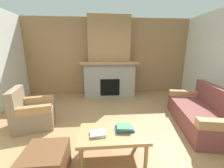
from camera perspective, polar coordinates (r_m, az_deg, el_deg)
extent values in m
plane|color=#9E754C|center=(2.88, 2.47, -20.59)|extent=(9.00, 9.00, 0.00)
cube|color=#997047|center=(5.37, -1.41, 10.83)|extent=(6.00, 0.12, 2.70)
cube|color=gray|center=(5.07, -1.09, 1.81)|extent=(1.70, 0.70, 1.15)
cube|color=black|center=(4.79, -0.83, -1.29)|extent=(0.64, 0.08, 0.56)
cube|color=#997047|center=(4.93, -1.09, 8.70)|extent=(1.90, 0.82, 0.08)
cube|color=#997047|center=(5.07, -1.24, 17.61)|extent=(1.40, 0.50, 1.47)
cube|color=brown|center=(3.67, 31.33, -11.19)|extent=(1.19, 1.93, 0.40)
cube|color=brown|center=(3.69, 36.99, -4.82)|extent=(0.53, 1.79, 0.45)
cube|color=#A87A4C|center=(4.29, 27.45, -3.36)|extent=(0.85, 0.33, 0.15)
cube|color=#847056|center=(3.59, -28.36, -11.35)|extent=(0.91, 0.91, 0.40)
cube|color=#847056|center=(3.52, -34.11, -5.15)|extent=(0.31, 0.77, 0.45)
cube|color=#A87A4C|center=(3.21, -29.86, -9.14)|extent=(0.77, 0.31, 0.15)
cube|color=#A87A4C|center=(3.78, -28.03, -5.61)|extent=(0.77, 0.31, 0.15)
cube|color=#A87A4C|center=(2.23, 0.33, -19.27)|extent=(1.00, 0.60, 0.05)
cylinder|color=#A87A4C|center=(2.18, -12.13, -27.59)|extent=(0.06, 0.06, 0.38)
cylinder|color=#A87A4C|center=(2.25, 13.47, -26.23)|extent=(0.06, 0.06, 0.38)
cylinder|color=#A87A4C|center=(2.56, -10.72, -20.52)|extent=(0.06, 0.06, 0.38)
cylinder|color=#A87A4C|center=(2.62, 10.06, -19.66)|extent=(0.06, 0.06, 0.38)
cube|color=brown|center=(2.25, -24.94, -26.94)|extent=(0.52, 0.52, 0.40)
cube|color=beige|center=(2.16, -5.81, -19.52)|extent=(0.22, 0.17, 0.02)
cube|color=beige|center=(2.15, -5.63, -18.87)|extent=(0.24, 0.20, 0.02)
cube|color=#335699|center=(2.27, 5.02, -17.63)|extent=(0.28, 0.19, 0.02)
cube|color=#335699|center=(2.27, 4.91, -17.05)|extent=(0.25, 0.24, 0.02)
cube|color=#3D7F4C|center=(2.24, 4.86, -16.59)|extent=(0.23, 0.22, 0.03)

